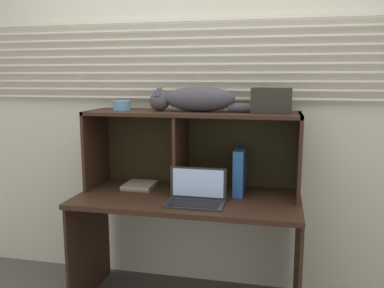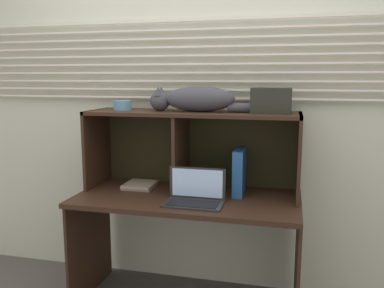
{
  "view_description": "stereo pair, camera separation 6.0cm",
  "coord_description": "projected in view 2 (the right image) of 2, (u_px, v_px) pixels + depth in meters",
  "views": [
    {
      "loc": [
        0.54,
        -2.17,
        1.46
      ],
      "look_at": [
        0.0,
        0.31,
        1.04
      ],
      "focal_mm": 37.64,
      "sensor_mm": 36.0,
      "label": 1
    },
    {
      "loc": [
        0.6,
        -2.15,
        1.46
      ],
      "look_at": [
        0.0,
        0.31,
        1.04
      ],
      "focal_mm": 37.64,
      "sensor_mm": 36.0,
      "label": 2
    }
  ],
  "objects": [
    {
      "name": "hutch_shelf_unit",
      "position": [
        192.0,
        136.0,
        2.6
      ],
      "size": [
        1.35,
        0.39,
        0.51
      ],
      "color": "black",
      "rests_on": "desk"
    },
    {
      "name": "binder_upright",
      "position": [
        239.0,
        172.0,
        2.52
      ],
      "size": [
        0.06,
        0.22,
        0.29
      ],
      "primitive_type": "cube",
      "color": "#21518C",
      "rests_on": "desk"
    },
    {
      "name": "laptop",
      "position": [
        195.0,
        196.0,
        2.35
      ],
      "size": [
        0.34,
        0.2,
        0.2
      ],
      "color": "black",
      "rests_on": "desk"
    },
    {
      "name": "cat",
      "position": [
        196.0,
        100.0,
        2.51
      ],
      "size": [
        0.79,
        0.17,
        0.16
      ],
      "color": "#3A393F",
      "rests_on": "hutch_shelf_unit"
    },
    {
      "name": "desk",
      "position": [
        187.0,
        218.0,
        2.52
      ],
      "size": [
        1.38,
        0.66,
        0.73
      ],
      "color": "black",
      "rests_on": "ground"
    },
    {
      "name": "storage_box",
      "position": [
        271.0,
        101.0,
        2.41
      ],
      "size": [
        0.24,
        0.16,
        0.15
      ],
      "primitive_type": "cube",
      "color": "black",
      "rests_on": "hutch_shelf_unit"
    },
    {
      "name": "back_panel_with_blinds",
      "position": [
        200.0,
        107.0,
        2.76
      ],
      "size": [
        4.4,
        0.08,
        2.5
      ],
      "color": "beige",
      "rests_on": "ground"
    },
    {
      "name": "small_basket",
      "position": [
        122.0,
        105.0,
        2.64
      ],
      "size": [
        0.12,
        0.12,
        0.06
      ],
      "primitive_type": "cylinder",
      "color": "teal",
      "rests_on": "hutch_shelf_unit"
    },
    {
      "name": "book_stack",
      "position": [
        140.0,
        185.0,
        2.69
      ],
      "size": [
        0.19,
        0.22,
        0.03
      ],
      "color": "gray",
      "rests_on": "desk"
    }
  ]
}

